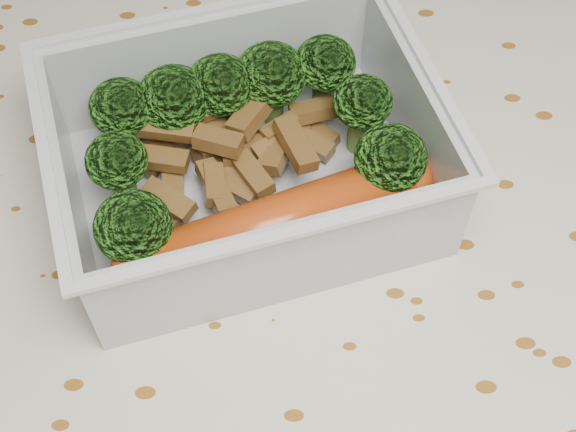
{
  "coord_description": "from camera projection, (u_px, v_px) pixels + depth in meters",
  "views": [
    {
      "loc": [
        -0.01,
        -0.22,
        1.1
      ],
      "look_at": [
        -0.01,
        -0.0,
        0.78
      ],
      "focal_mm": 50.0,
      "sensor_mm": 36.0,
      "label": 1
    }
  ],
  "objects": [
    {
      "name": "dining_table",
      "position": [
        301.0,
        317.0,
        0.48
      ],
      "size": [
        1.4,
        0.9,
        0.75
      ],
      "color": "brown",
      "rests_on": "ground"
    },
    {
      "name": "tablecloth",
      "position": [
        303.0,
        275.0,
        0.44
      ],
      "size": [
        1.46,
        0.96,
        0.19
      ],
      "color": "beige",
      "rests_on": "dining_table"
    },
    {
      "name": "lunch_container",
      "position": [
        248.0,
        165.0,
        0.4
      ],
      "size": [
        0.22,
        0.19,
        0.07
      ],
      "color": "silver",
      "rests_on": "tablecloth"
    },
    {
      "name": "broccoli_florets",
      "position": [
        236.0,
        120.0,
        0.4
      ],
      "size": [
        0.17,
        0.13,
        0.05
      ],
      "color": "#608C3F",
      "rests_on": "lunch_container"
    },
    {
      "name": "meat_pile",
      "position": [
        233.0,
        150.0,
        0.41
      ],
      "size": [
        0.11,
        0.08,
        0.03
      ],
      "color": "brown",
      "rests_on": "lunch_container"
    },
    {
      "name": "sausage",
      "position": [
        278.0,
        225.0,
        0.38
      ],
      "size": [
        0.16,
        0.08,
        0.03
      ],
      "color": "#B13D0F",
      "rests_on": "lunch_container"
    }
  ]
}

